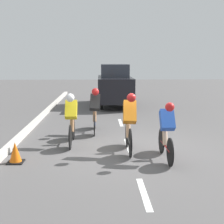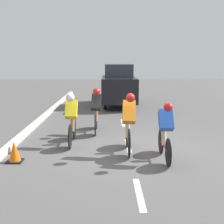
{
  "view_description": "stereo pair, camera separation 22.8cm",
  "coord_description": "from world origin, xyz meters",
  "px_view_note": "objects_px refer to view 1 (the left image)",
  "views": [
    {
      "loc": [
        0.77,
        8.06,
        2.36
      ],
      "look_at": [
        0.45,
        -0.37,
        0.95
      ],
      "focal_mm": 50.0,
      "sensor_mm": 36.0,
      "label": 1
    },
    {
      "loc": [
        0.54,
        8.06,
        2.36
      ],
      "look_at": [
        0.45,
        -0.37,
        0.95
      ],
      "focal_mm": 50.0,
      "sensor_mm": 36.0,
      "label": 2
    }
  ],
  "objects_px": {
    "cyclist_orange": "(129,122)",
    "cyclist_black": "(95,109)",
    "support_car": "(114,85)",
    "traffic_cone": "(15,153)",
    "cyclist_yellow": "(71,117)",
    "cyclist_blue": "(167,130)"
  },
  "relations": [
    {
      "from": "cyclist_orange",
      "to": "cyclist_black",
      "type": "bearing_deg",
      "value": -68.43
    },
    {
      "from": "cyclist_orange",
      "to": "cyclist_yellow",
      "type": "bearing_deg",
      "value": -27.99
    },
    {
      "from": "cyclist_orange",
      "to": "traffic_cone",
      "type": "height_order",
      "value": "cyclist_orange"
    },
    {
      "from": "cyclist_blue",
      "to": "support_car",
      "type": "xyz_separation_m",
      "value": [
        0.81,
        -9.12,
        0.33
      ]
    },
    {
      "from": "cyclist_orange",
      "to": "cyclist_blue",
      "type": "bearing_deg",
      "value": 142.11
    },
    {
      "from": "cyclist_yellow",
      "to": "cyclist_black",
      "type": "bearing_deg",
      "value": -113.07
    },
    {
      "from": "cyclist_black",
      "to": "traffic_cone",
      "type": "height_order",
      "value": "cyclist_black"
    },
    {
      "from": "cyclist_yellow",
      "to": "cyclist_orange",
      "type": "xyz_separation_m",
      "value": [
        -1.54,
        0.82,
        0.03
      ]
    },
    {
      "from": "cyclist_black",
      "to": "traffic_cone",
      "type": "relative_size",
      "value": 3.43
    },
    {
      "from": "cyclist_orange",
      "to": "cyclist_blue",
      "type": "relative_size",
      "value": 1.01
    },
    {
      "from": "cyclist_yellow",
      "to": "traffic_cone",
      "type": "relative_size",
      "value": 3.47
    },
    {
      "from": "support_car",
      "to": "cyclist_black",
      "type": "bearing_deg",
      "value": 81.49
    },
    {
      "from": "cyclist_blue",
      "to": "cyclist_black",
      "type": "height_order",
      "value": "cyclist_black"
    },
    {
      "from": "cyclist_black",
      "to": "traffic_cone",
      "type": "bearing_deg",
      "value": 58.86
    },
    {
      "from": "support_car",
      "to": "traffic_cone",
      "type": "distance_m",
      "value": 9.6
    },
    {
      "from": "support_car",
      "to": "traffic_cone",
      "type": "height_order",
      "value": "support_car"
    },
    {
      "from": "cyclist_orange",
      "to": "cyclist_black",
      "type": "xyz_separation_m",
      "value": [
        0.91,
        -2.3,
        -0.02
      ]
    },
    {
      "from": "traffic_cone",
      "to": "cyclist_blue",
      "type": "bearing_deg",
      "value": -179.25
    },
    {
      "from": "cyclist_orange",
      "to": "cyclist_blue",
      "type": "height_order",
      "value": "cyclist_orange"
    },
    {
      "from": "cyclist_black",
      "to": "traffic_cone",
      "type": "distance_m",
      "value": 3.53
    },
    {
      "from": "cyclist_yellow",
      "to": "cyclist_blue",
      "type": "height_order",
      "value": "cyclist_yellow"
    },
    {
      "from": "cyclist_yellow",
      "to": "support_car",
      "type": "relative_size",
      "value": 0.4
    }
  ]
}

